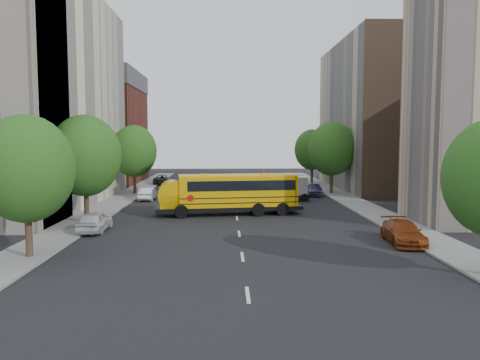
{
  "coord_description": "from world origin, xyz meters",
  "views": [
    {
      "loc": [
        -0.84,
        -38.0,
        6.14
      ],
      "look_at": [
        0.35,
        2.0,
        2.64
      ],
      "focal_mm": 35.0,
      "sensor_mm": 36.0,
      "label": 1
    }
  ],
  "objects_px": {
    "street_tree_1": "(85,156)",
    "parked_car_0": "(95,221)",
    "parked_car_3": "(403,232)",
    "parked_car_1": "(148,194)",
    "parked_car_2": "(162,179)",
    "parked_car_4": "(315,190)",
    "school_bus": "(228,192)",
    "safari_truck": "(280,188)",
    "tower_crane": "(449,7)",
    "street_tree_2": "(134,151)",
    "street_tree_5": "(312,150)",
    "street_tree_0": "(26,169)",
    "parked_car_5": "(299,180)",
    "street_tree_4": "(332,149)"
  },
  "relations": [
    {
      "from": "parked_car_3",
      "to": "street_tree_5",
      "type": "bearing_deg",
      "value": 92.9
    },
    {
      "from": "street_tree_0",
      "to": "street_tree_1",
      "type": "distance_m",
      "value": 10.0
    },
    {
      "from": "tower_crane",
      "to": "street_tree_1",
      "type": "bearing_deg",
      "value": -142.2
    },
    {
      "from": "parked_car_4",
      "to": "street_tree_1",
      "type": "bearing_deg",
      "value": -135.26
    },
    {
      "from": "parked_car_0",
      "to": "parked_car_5",
      "type": "xyz_separation_m",
      "value": [
        18.4,
        30.65,
        -0.02
      ]
    },
    {
      "from": "school_bus",
      "to": "parked_car_0",
      "type": "height_order",
      "value": "school_bus"
    },
    {
      "from": "street_tree_5",
      "to": "parked_car_1",
      "type": "distance_m",
      "value": 26.22
    },
    {
      "from": "street_tree_2",
      "to": "safari_truck",
      "type": "distance_m",
      "value": 16.93
    },
    {
      "from": "street_tree_0",
      "to": "parked_car_2",
      "type": "distance_m",
      "value": 40.11
    },
    {
      "from": "safari_truck",
      "to": "parked_car_0",
      "type": "bearing_deg",
      "value": -132.42
    },
    {
      "from": "street_tree_0",
      "to": "parked_car_5",
      "type": "relative_size",
      "value": 1.81
    },
    {
      "from": "tower_crane",
      "to": "parked_car_2",
      "type": "relative_size",
      "value": 7.55
    },
    {
      "from": "street_tree_0",
      "to": "parked_car_4",
      "type": "xyz_separation_m",
      "value": [
        19.8,
        26.16,
        -3.96
      ]
    },
    {
      "from": "parked_car_0",
      "to": "parked_car_3",
      "type": "bearing_deg",
      "value": 167.99
    },
    {
      "from": "street_tree_5",
      "to": "parked_car_3",
      "type": "relative_size",
      "value": 1.64
    },
    {
      "from": "street_tree_2",
      "to": "safari_truck",
      "type": "relative_size",
      "value": 1.35
    },
    {
      "from": "parked_car_1",
      "to": "street_tree_0",
      "type": "bearing_deg",
      "value": 85.46
    },
    {
      "from": "street_tree_1",
      "to": "street_tree_2",
      "type": "height_order",
      "value": "street_tree_1"
    },
    {
      "from": "school_bus",
      "to": "parked_car_0",
      "type": "relative_size",
      "value": 2.96
    },
    {
      "from": "safari_truck",
      "to": "parked_car_5",
      "type": "relative_size",
      "value": 1.39
    },
    {
      "from": "street_tree_1",
      "to": "parked_car_0",
      "type": "relative_size",
      "value": 1.93
    },
    {
      "from": "parked_car_1",
      "to": "parked_car_4",
      "type": "height_order",
      "value": "parked_car_4"
    },
    {
      "from": "tower_crane",
      "to": "parked_car_0",
      "type": "height_order",
      "value": "tower_crane"
    },
    {
      "from": "parked_car_5",
      "to": "parked_car_2",
      "type": "bearing_deg",
      "value": 169.03
    },
    {
      "from": "parked_car_1",
      "to": "parked_car_3",
      "type": "distance_m",
      "value": 27.47
    },
    {
      "from": "street_tree_1",
      "to": "parked_car_0",
      "type": "xyz_separation_m",
      "value": [
        1.4,
        -3.0,
        -4.25
      ]
    },
    {
      "from": "parked_car_2",
      "to": "parked_car_3",
      "type": "bearing_deg",
      "value": 114.47
    },
    {
      "from": "street_tree_2",
      "to": "parked_car_0",
      "type": "bearing_deg",
      "value": -86.19
    },
    {
      "from": "street_tree_2",
      "to": "parked_car_0",
      "type": "xyz_separation_m",
      "value": [
        1.4,
        -21.0,
        -4.13
      ]
    },
    {
      "from": "tower_crane",
      "to": "parked_car_5",
      "type": "relative_size",
      "value": 8.73
    },
    {
      "from": "street_tree_2",
      "to": "safari_truck",
      "type": "xyz_separation_m",
      "value": [
        15.57,
        -5.6,
        -3.54
      ]
    },
    {
      "from": "street_tree_0",
      "to": "parked_car_3",
      "type": "xyz_separation_m",
      "value": [
        20.6,
        2.89,
        -3.98
      ]
    },
    {
      "from": "school_bus",
      "to": "safari_truck",
      "type": "relative_size",
      "value": 2.12
    },
    {
      "from": "street_tree_2",
      "to": "parked_car_5",
      "type": "bearing_deg",
      "value": 25.99
    },
    {
      "from": "parked_car_5",
      "to": "parked_car_4",
      "type": "bearing_deg",
      "value": -94.03
    },
    {
      "from": "street_tree_5",
      "to": "safari_truck",
      "type": "relative_size",
      "value": 1.32
    },
    {
      "from": "tower_crane",
      "to": "street_tree_2",
      "type": "distance_m",
      "value": 47.79
    },
    {
      "from": "street_tree_1",
      "to": "parked_car_1",
      "type": "height_order",
      "value": "street_tree_1"
    },
    {
      "from": "street_tree_1",
      "to": "school_bus",
      "type": "distance_m",
      "value": 11.4
    },
    {
      "from": "street_tree_0",
      "to": "street_tree_4",
      "type": "bearing_deg",
      "value": 51.84
    },
    {
      "from": "street_tree_1",
      "to": "safari_truck",
      "type": "xyz_separation_m",
      "value": [
        15.57,
        12.4,
        -3.66
      ]
    },
    {
      "from": "tower_crane",
      "to": "school_bus",
      "type": "xyz_separation_m",
      "value": [
        -30.98,
        -28.14,
        -22.61
      ]
    },
    {
      "from": "parked_car_3",
      "to": "street_tree_1",
      "type": "bearing_deg",
      "value": 166.04
    },
    {
      "from": "tower_crane",
      "to": "street_tree_2",
      "type": "relative_size",
      "value": 4.64
    },
    {
      "from": "street_tree_5",
      "to": "parked_car_1",
      "type": "relative_size",
      "value": 1.93
    },
    {
      "from": "street_tree_1",
      "to": "parked_car_1",
      "type": "xyz_separation_m",
      "value": [
        2.2,
        13.3,
        -4.31
      ]
    },
    {
      "from": "street_tree_2",
      "to": "parked_car_4",
      "type": "xyz_separation_m",
      "value": [
        19.8,
        -1.84,
        -4.15
      ]
    },
    {
      "from": "parked_car_5",
      "to": "safari_truck",
      "type": "bearing_deg",
      "value": -109.51
    },
    {
      "from": "street_tree_1",
      "to": "parked_car_2",
      "type": "xyz_separation_m",
      "value": [
        1.44,
        29.89,
        -4.29
      ]
    },
    {
      "from": "street_tree_2",
      "to": "street_tree_1",
      "type": "bearing_deg",
      "value": -90.0
    }
  ]
}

